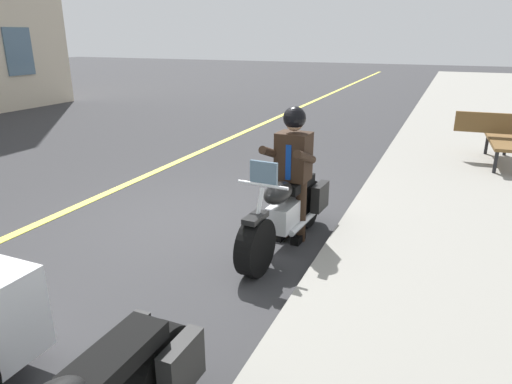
% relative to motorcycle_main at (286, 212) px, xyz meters
% --- Properties ---
extents(ground_plane, '(80.00, 80.00, 0.00)m').
position_rel_motorcycle_main_xyz_m(ground_plane, '(-0.05, -1.46, -0.45)').
color(ground_plane, '#333335').
extents(lane_center_stripe, '(60.00, 0.16, 0.01)m').
position_rel_motorcycle_main_xyz_m(lane_center_stripe, '(-0.05, -3.46, -0.45)').
color(lane_center_stripe, '#E5DB4C').
rests_on(lane_center_stripe, ground_plane).
extents(motorcycle_main, '(2.22, 0.67, 1.26)m').
position_rel_motorcycle_main_xyz_m(motorcycle_main, '(0.00, 0.00, 0.00)').
color(motorcycle_main, black).
rests_on(motorcycle_main, ground_plane).
extents(rider_main, '(0.64, 0.57, 1.74)m').
position_rel_motorcycle_main_xyz_m(rider_main, '(-0.19, 0.01, 0.58)').
color(rider_main, black).
rests_on(rider_main, ground_plane).
extents(bench_sidewalk, '(1.83, 1.80, 0.95)m').
position_rel_motorcycle_main_xyz_m(bench_sidewalk, '(-4.94, 2.73, 0.26)').
color(bench_sidewalk, brown).
rests_on(bench_sidewalk, sidewalk_curb).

